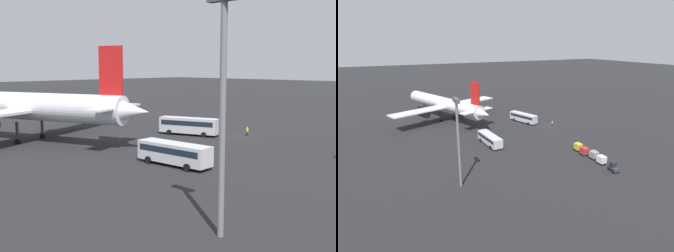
% 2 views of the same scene
% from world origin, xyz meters
% --- Properties ---
extents(ground_plane, '(600.00, 600.00, 0.00)m').
position_xyz_m(ground_plane, '(0.00, 0.00, 0.00)').
color(ground_plane, '#232326').
extents(airplane, '(47.96, 41.91, 16.11)m').
position_xyz_m(airplane, '(24.32, 30.60, 6.05)').
color(airplane, silver).
rests_on(airplane, ground).
extents(shuttle_bus_near, '(11.62, 6.15, 3.31)m').
position_xyz_m(shuttle_bus_near, '(7.90, 5.55, 1.98)').
color(shuttle_bus_near, silver).
rests_on(shuttle_bus_near, ground).
extents(shuttle_bus_far, '(10.92, 3.73, 3.00)m').
position_xyz_m(shuttle_bus_far, '(-7.27, 25.29, 1.81)').
color(shuttle_bus_far, silver).
rests_on(shuttle_bus_far, ground).
extents(worker_person, '(0.38, 0.38, 1.74)m').
position_xyz_m(worker_person, '(-0.63, -1.34, 0.87)').
color(worker_person, '#1E1E2D').
rests_on(worker_person, ground).
extents(light_pole, '(2.80, 0.70, 18.41)m').
position_xyz_m(light_pole, '(-26.07, 39.59, 11.22)').
color(light_pole, slate).
rests_on(light_pole, ground).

